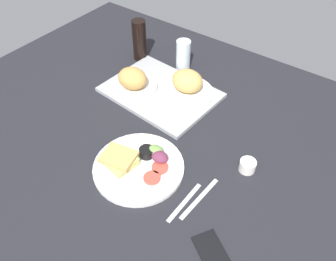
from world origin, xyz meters
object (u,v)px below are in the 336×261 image
Objects in this scene: serving_tray at (160,92)px; plate_with_salad at (138,164)px; espresso_cup at (247,166)px; cell_phone at (214,255)px; soda_bottle at (139,40)px; fork at (184,202)px; bread_plate_far at (187,85)px; knife at (199,198)px; bread_plate_near at (133,81)px; drinking_glass at (183,55)px.

plate_with_salad reaches higher than serving_tray.
espresso_cup is 33.44cm from cell_phone.
fork is (62.76, -54.98, -9.33)cm from soda_bottle.
knife is at bearing -51.62° from bread_plate_far.
soda_bottle is 1.01× the size of knife.
soda_bottle is at bearing 146.07° from serving_tray.
serving_tray is 12.16cm from bread_plate_far.
bread_plate_near is at bearing -150.53° from serving_tray.
plate_with_salad is at bearing -47.80° from bread_plate_near.
serving_tray is 3.29× the size of drinking_glass.
fork is 5.00cm from knife.
serving_tray is at bearing 170.31° from cell_phone.
soda_bottle reaches higher than bread_plate_near.
espresso_cup is at bearing -23.63° from soda_bottle.
cell_phone is (54.66, -48.08, -0.40)cm from serving_tray.
bread_plate_near is at bearing 64.46° from knife.
knife is at bearing 3.86° from plate_with_salad.
knife is at bearing 166.08° from cell_phone.
bread_plate_far is 1.60× the size of drinking_glass.
plate_with_salad is 23.74cm from knife.
bread_plate_far is at bearing -51.08° from drinking_glass.
soda_bottle is at bearing 49.92° from fork.
serving_tray is 2.05× the size of bread_plate_far.
drinking_glass is at bearing 42.45° from knife.
cell_phone is at bearing -78.68° from espresso_cup.
bread_plate_near reaches higher than serving_tray.
plate_with_salad is at bearing -78.94° from bread_plate_far.
bread_plate_far is 1.15× the size of knife.
bread_plate_far is at bearing 34.26° from fork.
fork is at bearing -41.22° from soda_bottle.
espresso_cup is 0.29× the size of knife.
serving_tray is 72.80cm from cell_phone.
knife is at bearing -39.87° from serving_tray.
drinking_glass is 63.43cm from espresso_cup.
drinking_glass is (-12.96, 16.05, 1.15)cm from bread_plate_far.
drinking_glass is 0.71× the size of soda_bottle.
knife is at bearing -29.45° from bread_plate_near.
bread_plate_near is 1.13× the size of fork.
drinking_glass is at bearing 110.07° from plate_with_salad.
bread_plate_far reaches higher than espresso_cup.
bread_plate_far reaches higher than plate_with_salad.
knife is (-6.61, -19.32, -1.75)cm from espresso_cup.
soda_bottle is 1.13× the size of fork.
fork is 18.72cm from cell_phone.
cell_phone reaches higher than knife.
espresso_cup is at bearing 132.96° from cell_phone.
cell_phone is (64.59, -42.47, -5.30)cm from bread_plate_near.
plate_with_salad reaches higher than knife.
knife is (23.64, 1.60, -1.37)cm from plate_with_salad.
fork is at bearing -34.31° from bread_plate_near.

